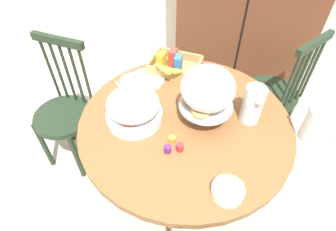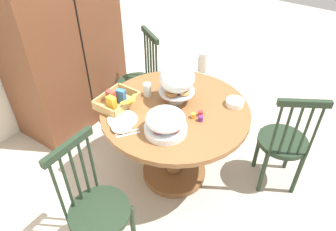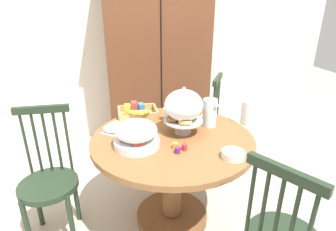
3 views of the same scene
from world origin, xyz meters
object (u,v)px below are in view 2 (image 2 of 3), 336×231
object	(u,v)px
china_plate_small	(122,126)
drinking_glass	(147,90)
windsor_chair_facing_door	(97,210)
butter_dish	(170,78)
cereal_basket	(118,100)
milk_pitcher	(183,75)
orange_juice_pitcher	(204,62)
cereal_bowl	(235,103)
fruit_platter_covered	(166,122)
windsor_chair_by_cabinet	(139,83)
pastry_stand_with_dome	(177,80)
windsor_chair_near_window	(283,143)
china_plate_large	(122,120)
wooden_armoire	(60,31)
dining_table	(175,131)

from	to	relation	value
china_plate_small	drinking_glass	bearing A→B (deg)	12.36
windsor_chair_facing_door	butter_dish	distance (m)	1.26
cereal_basket	milk_pitcher	bearing A→B (deg)	-26.68
orange_juice_pitcher	butter_dish	world-z (taller)	orange_juice_pitcher
cereal_bowl	fruit_platter_covered	bearing A→B (deg)	154.42
windsor_chair_by_cabinet	orange_juice_pitcher	size ratio (longest dim) A/B	5.31
pastry_stand_with_dome	cereal_basket	distance (m)	0.48
pastry_stand_with_dome	cereal_bowl	size ratio (longest dim) A/B	2.46
drinking_glass	cereal_bowl	bearing A→B (deg)	-66.65
windsor_chair_near_window	windsor_chair_by_cabinet	bearing A→B (deg)	88.16
windsor_chair_by_cabinet	orange_juice_pitcher	distance (m)	0.75
windsor_chair_facing_door	china_plate_large	distance (m)	0.65
wooden_armoire	cereal_bowl	world-z (taller)	wooden_armoire
wooden_armoire	windsor_chair_by_cabinet	size ratio (longest dim) A/B	2.01
windsor_chair_by_cabinet	fruit_platter_covered	bearing A→B (deg)	-131.50
orange_juice_pitcher	dining_table	bearing A→B (deg)	-170.54
wooden_armoire	china_plate_small	size ratio (longest dim) A/B	13.07
china_plate_large	wooden_armoire	bearing A→B (deg)	67.84
china_plate_small	cereal_bowl	bearing A→B (deg)	-37.80
windsor_chair_by_cabinet	wooden_armoire	bearing A→B (deg)	118.55
drinking_glass	china_plate_large	bearing A→B (deg)	-173.90
dining_table	cereal_bowl	xyz separation A→B (m)	(0.30, -0.35, 0.25)
wooden_armoire	drinking_glass	xyz separation A→B (m)	(-0.10, -1.08, -0.19)
dining_table	pastry_stand_with_dome	world-z (taller)	pastry_stand_with_dome
milk_pitcher	cereal_basket	xyz separation A→B (m)	(-0.52, 0.26, -0.05)
windsor_chair_facing_door	china_plate_small	world-z (taller)	windsor_chair_facing_door
butter_dish	china_plate_large	bearing A→B (deg)	-178.38
windsor_chair_facing_door	fruit_platter_covered	size ratio (longest dim) A/B	3.25
drinking_glass	windsor_chair_near_window	bearing A→B (deg)	-69.24
cereal_basket	china_plate_small	world-z (taller)	cereal_basket
windsor_chair_facing_door	orange_juice_pitcher	distance (m)	1.54
pastry_stand_with_dome	milk_pitcher	distance (m)	0.26
orange_juice_pitcher	cereal_basket	bearing A→B (deg)	160.97
windsor_chair_facing_door	milk_pitcher	size ratio (longest dim) A/B	4.60
windsor_chair_by_cabinet	china_plate_large	distance (m)	0.98
pastry_stand_with_dome	china_plate_large	distance (m)	0.50
china_plate_large	china_plate_small	distance (m)	0.09
wooden_armoire	orange_juice_pitcher	distance (m)	1.37
milk_pitcher	windsor_chair_near_window	bearing A→B (deg)	-83.33
dining_table	windsor_chair_by_cabinet	bearing A→B (deg)	57.50
windsor_chair_facing_door	butter_dish	size ratio (longest dim) A/B	16.25
windsor_chair_near_window	milk_pitcher	distance (m)	0.98
milk_pitcher	china_plate_small	distance (m)	0.73
dining_table	china_plate_large	size ratio (longest dim) A/B	5.20
windsor_chair_facing_door	drinking_glass	distance (m)	0.99
orange_juice_pitcher	drinking_glass	distance (m)	0.63
cereal_basket	fruit_platter_covered	bearing A→B (deg)	-96.04
dining_table	drinking_glass	size ratio (longest dim) A/B	10.40
dining_table	windsor_chair_facing_door	size ratio (longest dim) A/B	1.17
windsor_chair_near_window	windsor_chair_by_cabinet	xyz separation A→B (m)	(0.05, 1.50, 0.00)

